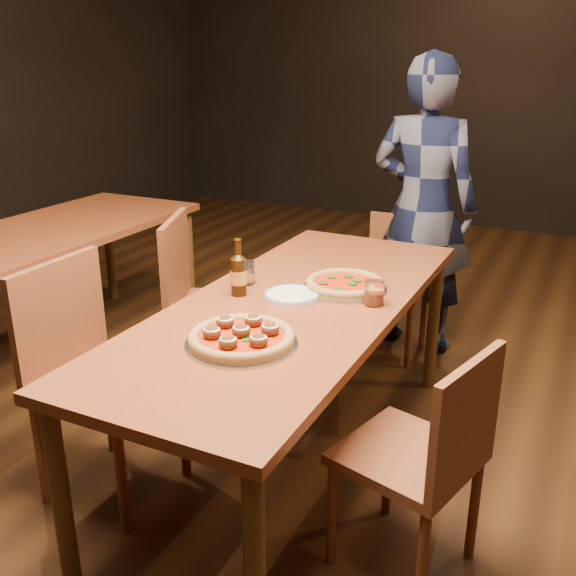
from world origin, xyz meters
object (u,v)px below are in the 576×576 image
at_px(chair_end, 391,285).
at_px(water_glass, 246,273).
at_px(chair_main_nw, 108,380).
at_px(chair_main_sw, 220,307).
at_px(pizza_meatball, 241,337).
at_px(plate_stack, 292,296).
at_px(beer_bottle, 239,276).
at_px(pizza_margherita, 345,284).
at_px(table_main, 294,318).
at_px(table_left, 35,245).
at_px(diner, 423,207).
at_px(amber_glass, 374,293).
at_px(chair_main_e, 408,453).

xyz_separation_m(chair_end, water_glass, (-0.28, -1.16, 0.39)).
distance_m(chair_main_nw, water_glass, 0.69).
height_order(chair_main_sw, pizza_meatball, chair_main_sw).
height_order(chair_main_sw, plate_stack, chair_main_sw).
height_order(chair_end, beer_bottle, beer_bottle).
relative_size(chair_main_sw, beer_bottle, 4.32).
distance_m(chair_main_nw, chair_end, 1.80).
distance_m(pizza_meatball, pizza_margherita, 0.65).
distance_m(chair_end, plate_stack, 1.28).
xyz_separation_m(table_main, chair_main_nw, (-0.57, -0.45, -0.19)).
height_order(plate_stack, beer_bottle, beer_bottle).
height_order(table_left, pizza_margherita, pizza_margherita).
bearing_deg(chair_main_nw, chair_end, -19.30).
xyz_separation_m(pizza_margherita, beer_bottle, (-0.36, -0.24, 0.06)).
bearing_deg(plate_stack, pizza_meatball, -85.43).
bearing_deg(chair_main_nw, table_main, -52.41).
bearing_deg(diner, plate_stack, 87.38).
height_order(amber_glass, diner, diner).
bearing_deg(diner, chair_main_nw, 72.97).
distance_m(chair_main_e, pizza_margherita, 0.78).
relative_size(chair_end, beer_bottle, 3.65).
bearing_deg(chair_end, water_glass, -104.10).
height_order(water_glass, amber_glass, same).
relative_size(pizza_meatball, diner, 0.22).
xyz_separation_m(chair_end, pizza_margherita, (0.12, -1.05, 0.36)).
bearing_deg(chair_main_e, table_left, -90.28).
xyz_separation_m(chair_main_e, beer_bottle, (-0.80, 0.30, 0.40)).
xyz_separation_m(table_main, amber_glass, (0.29, 0.10, 0.12)).
bearing_deg(pizza_meatball, pizza_margherita, 79.95).
distance_m(water_glass, diner, 1.40).
relative_size(chair_main_nw, chair_end, 1.18).
xyz_separation_m(table_main, plate_stack, (-0.02, 0.02, 0.08)).
xyz_separation_m(table_left, diner, (1.82, 1.14, 0.16)).
distance_m(chair_main_sw, beer_bottle, 0.65).
xyz_separation_m(table_main, chair_main_e, (0.57, -0.33, -0.25)).
distance_m(pizza_margherita, beer_bottle, 0.44).
height_order(chair_main_nw, chair_main_sw, chair_main_nw).
xyz_separation_m(pizza_meatball, water_glass, (-0.28, 0.53, 0.02)).
relative_size(chair_main_e, plate_stack, 3.95).
relative_size(chair_main_nw, amber_glass, 10.31).
distance_m(table_left, water_glass, 1.45).
height_order(chair_main_nw, amber_glass, chair_main_nw).
xyz_separation_m(table_left, chair_main_e, (2.27, -0.63, -0.25)).
distance_m(pizza_margherita, diner, 1.23).
bearing_deg(water_glass, pizza_margherita, 16.20).
bearing_deg(chair_main_nw, plate_stack, -49.99).
relative_size(chair_main_e, water_glass, 9.19).
relative_size(pizza_meatball, plate_stack, 1.72).
bearing_deg(table_main, plate_stack, 130.51).
height_order(table_main, chair_end, chair_end).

